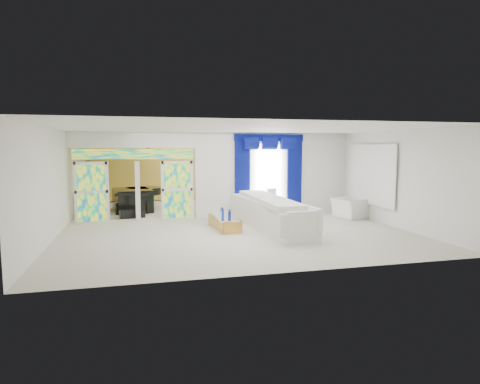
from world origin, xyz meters
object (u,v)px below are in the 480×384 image
object	(u,v)px
white_sofa	(270,215)
armchair	(349,208)
console_table	(279,210)
grand_piano	(132,200)
coffee_table	(224,223)

from	to	relation	value
white_sofa	armchair	xyz separation A→B (m)	(3.32, 1.16, -0.08)
white_sofa	console_table	distance (m)	2.49
armchair	console_table	bearing A→B (deg)	51.13
white_sofa	grand_piano	xyz separation A→B (m)	(-4.11, 4.64, 0.01)
console_table	grand_piano	bearing A→B (deg)	155.10
coffee_table	armchair	world-z (taller)	armchair
coffee_table	grand_piano	xyz separation A→B (m)	(-2.76, 4.34, 0.25)
grand_piano	armchair	bearing A→B (deg)	-35.52
coffee_table	grand_piano	bearing A→B (deg)	122.43
console_table	grand_piano	distance (m)	5.72
armchair	coffee_table	bearing A→B (deg)	86.98
white_sofa	console_table	xyz separation A→B (m)	(1.08, 2.23, -0.22)
coffee_table	white_sofa	bearing A→B (deg)	-12.53
console_table	grand_piano	xyz separation A→B (m)	(-5.19, 2.41, 0.22)
console_table	armchair	size ratio (longest dim) A/B	1.20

